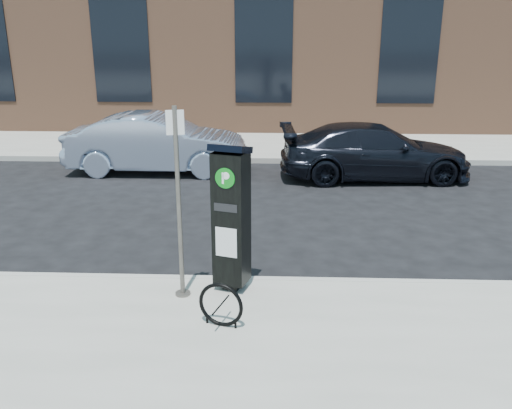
{
  "coord_description": "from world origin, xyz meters",
  "views": [
    {
      "loc": [
        0.51,
        -7.5,
        3.77
      ],
      "look_at": [
        0.19,
        0.5,
        1.16
      ],
      "focal_mm": 38.0,
      "sensor_mm": 36.0,
      "label": 1
    }
  ],
  "objects_px": {
    "bike_rack": "(221,305)",
    "car_silver": "(157,143)",
    "car_dark": "(375,151)",
    "sign_pole": "(179,206)",
    "parking_kiosk": "(231,216)"
  },
  "relations": [
    {
      "from": "car_silver",
      "to": "car_dark",
      "type": "distance_m",
      "value": 5.83
    },
    {
      "from": "bike_rack",
      "to": "car_silver",
      "type": "bearing_deg",
      "value": 124.32
    },
    {
      "from": "parking_kiosk",
      "to": "car_silver",
      "type": "height_order",
      "value": "parking_kiosk"
    },
    {
      "from": "car_dark",
      "to": "bike_rack",
      "type": "bearing_deg",
      "value": 154.37
    },
    {
      "from": "bike_rack",
      "to": "car_dark",
      "type": "bearing_deg",
      "value": 84.76
    },
    {
      "from": "sign_pole",
      "to": "bike_rack",
      "type": "relative_size",
      "value": 4.46
    },
    {
      "from": "parking_kiosk",
      "to": "car_dark",
      "type": "bearing_deg",
      "value": 82.33
    },
    {
      "from": "bike_rack",
      "to": "car_silver",
      "type": "xyz_separation_m",
      "value": [
        -2.59,
        8.32,
        0.35
      ]
    },
    {
      "from": "car_dark",
      "to": "sign_pole",
      "type": "bearing_deg",
      "value": 147.96
    },
    {
      "from": "bike_rack",
      "to": "car_dark",
      "type": "relative_size",
      "value": 0.12
    },
    {
      "from": "bike_rack",
      "to": "car_silver",
      "type": "height_order",
      "value": "car_silver"
    },
    {
      "from": "parking_kiosk",
      "to": "sign_pole",
      "type": "xyz_separation_m",
      "value": [
        -0.69,
        -0.24,
        0.22
      ]
    },
    {
      "from": "bike_rack",
      "to": "car_silver",
      "type": "relative_size",
      "value": 0.12
    },
    {
      "from": "sign_pole",
      "to": "bike_rack",
      "type": "distance_m",
      "value": 1.47
    },
    {
      "from": "car_dark",
      "to": "parking_kiosk",
      "type": "bearing_deg",
      "value": 151.68
    }
  ]
}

